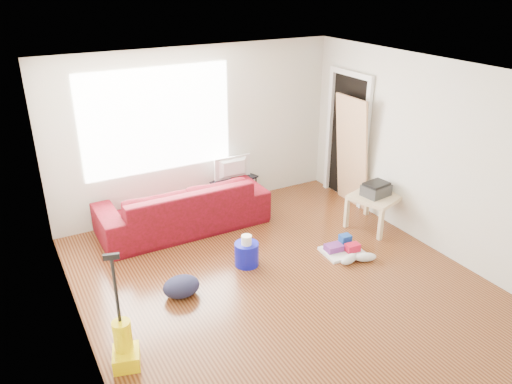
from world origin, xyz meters
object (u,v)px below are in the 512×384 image
vacuum (124,345)px  sofa (184,227)px  side_table (375,200)px  cleaning_tray (342,248)px  bucket (247,264)px  tv_stand (235,192)px  backpack (182,295)px

vacuum → sofa: bearing=73.1°
side_table → cleaning_tray: (-0.84, -0.37, -0.37)m
sofa → bucket: bearing=104.2°
bucket → cleaning_tray: bearing=-15.3°
bucket → cleaning_tray: (1.27, -0.35, 0.06)m
tv_stand → side_table: 2.17m
tv_stand → vacuum: (-2.47, -2.60, -0.03)m
sofa → side_table: size_ratio=3.11×
sofa → vacuum: bearing=57.2°
bucket → sofa: bearing=104.2°
sofa → vacuum: vacuum is taller
sofa → cleaning_tray: 2.32m
backpack → vacuum: (-0.87, -0.78, 0.22)m
backpack → vacuum: bearing=-137.5°
side_table → bucket: bearing=-179.3°
side_table → vacuum: vacuum is taller
vacuum → bucket: bearing=44.4°
side_table → backpack: side_table is taller
side_table → bucket: side_table is taller
side_table → bucket: 2.15m
sofa → bucket: 1.38m
sofa → vacuum: (-1.50, -2.33, 0.22)m
sofa → backpack: sofa is taller
cleaning_tray → tv_stand: bearing=108.0°
cleaning_tray → vacuum: 3.18m
bucket → vacuum: 2.10m
backpack → tv_stand: bearing=49.3°
tv_stand → side_table: side_table is taller
backpack → vacuum: size_ratio=0.36×
tv_stand → vacuum: size_ratio=0.67×
tv_stand → backpack: bearing=-151.6°
sofa → bucket: sofa is taller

